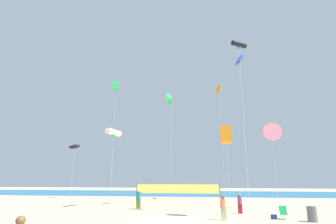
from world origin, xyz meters
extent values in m
plane|color=#D1BC89|center=(0.00, 0.00, 0.00)|extent=(120.00, 120.00, 0.00)
cube|color=#1E6B99|center=(0.00, 33.82, 0.00)|extent=(120.00, 20.00, 0.01)
sphere|color=brown|center=(-3.08, -10.59, 1.58)|extent=(0.29, 0.29, 0.29)
cube|color=maroon|center=(5.17, 5.22, 0.36)|extent=(0.34, 0.21, 0.72)
cylinder|color=#7A3872|center=(5.17, 5.22, 1.01)|extent=(0.36, 0.36, 0.59)
sphere|color=#997051|center=(5.17, 5.22, 1.44)|extent=(0.27, 0.27, 0.27)
cube|color=#99B28C|center=(3.61, 1.37, 0.38)|extent=(0.36, 0.22, 0.76)
cylinder|color=#EA7260|center=(3.61, 1.37, 1.07)|extent=(0.38, 0.38, 0.62)
sphere|color=brown|center=(3.61, 1.37, 1.52)|extent=(0.28, 0.28, 0.28)
cube|color=olive|center=(-3.87, 7.54, 0.41)|extent=(0.39, 0.24, 0.82)
cylinder|color=#19727A|center=(-3.87, 7.54, 1.16)|extent=(0.41, 0.41, 0.68)
sphere|color=beige|center=(-3.87, 7.54, 1.66)|extent=(0.30, 0.30, 0.30)
cube|color=#1E8C4C|center=(7.84, 2.37, 0.32)|extent=(0.52, 0.48, 0.03)
cube|color=#1E8C4C|center=(7.84, 2.66, 0.60)|extent=(0.52, 0.23, 0.57)
cylinder|color=silver|center=(7.84, 2.23, 0.16)|extent=(0.03, 0.03, 0.32)
cylinder|color=silver|center=(7.84, 2.52, 0.16)|extent=(0.03, 0.03, 0.32)
cylinder|color=#595960|center=(9.36, 1.49, 0.50)|extent=(0.61, 0.61, 0.99)
cylinder|color=#4C4C51|center=(-4.63, 9.77, 1.20)|extent=(0.08, 0.08, 2.40)
cylinder|color=#4C4C51|center=(3.85, 10.08, 1.20)|extent=(0.08, 0.08, 2.40)
cube|color=#EAE566|center=(-0.39, 9.92, 1.73)|extent=(8.48, 0.33, 0.90)
cube|color=navy|center=(7.12, 2.38, 0.16)|extent=(0.40, 0.20, 0.32)
cylinder|color=silver|center=(4.14, 2.37, 3.02)|extent=(0.01, 0.01, 6.05)
cube|color=orange|center=(4.14, 2.37, 6.05)|extent=(0.89, 0.89, 1.30)
cylinder|color=silver|center=(4.54, 13.34, 6.64)|extent=(0.01, 0.01, 13.28)
cone|color=orange|center=(4.54, 13.34, 13.28)|extent=(0.92, 1.14, 1.03)
cylinder|color=silver|center=(-6.73, 7.80, 3.67)|extent=(0.01, 0.01, 7.35)
cylinder|color=white|center=(-6.73, 7.80, 7.35)|extent=(1.06, 2.34, 0.60)
sphere|color=green|center=(-6.73, 7.80, 6.95)|extent=(0.36, 0.36, 0.36)
cylinder|color=silver|center=(-10.00, 17.12, 7.84)|extent=(0.01, 0.01, 15.69)
cube|color=green|center=(-10.00, 17.12, 15.69)|extent=(0.98, 0.98, 1.24)
cylinder|color=silver|center=(7.49, 16.53, 9.19)|extent=(0.01, 0.01, 18.38)
cylinder|color=blue|center=(7.49, 16.53, 18.38)|extent=(0.82, 2.50, 0.46)
sphere|color=#D833A5|center=(7.49, 16.53, 18.05)|extent=(0.27, 0.27, 0.27)
cylinder|color=silver|center=(-1.06, 9.76, 5.63)|extent=(0.01, 0.01, 11.27)
cone|color=green|center=(-1.06, 9.76, 11.27)|extent=(0.80, 1.38, 1.30)
cylinder|color=silver|center=(8.99, 8.46, 3.57)|extent=(0.01, 0.01, 7.15)
cone|color=pink|center=(8.99, 8.46, 7.15)|extent=(1.78, 0.52, 1.77)
cylinder|color=silver|center=(5.75, 3.84, 7.13)|extent=(0.01, 0.01, 14.27)
cylinder|color=black|center=(5.75, 3.84, 14.27)|extent=(1.45, 1.17, 0.42)
sphere|color=blue|center=(5.75, 3.84, 13.96)|extent=(0.25, 0.25, 0.25)
cylinder|color=silver|center=(-13.06, 12.18, 3.23)|extent=(0.01, 0.01, 6.47)
ellipsoid|color=black|center=(-13.06, 12.18, 6.47)|extent=(1.40, 1.05, 0.72)
cube|color=purple|center=(-13.06, 12.18, 6.66)|extent=(0.26, 0.06, 0.32)
camera|label=1|loc=(2.46, -18.55, 2.83)|focal=28.90mm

